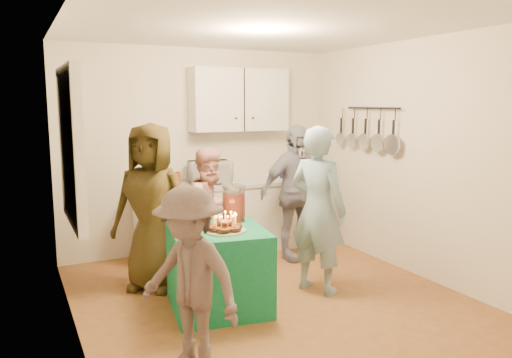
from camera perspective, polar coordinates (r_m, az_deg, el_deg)
name	(u,v)px	position (r m, az deg, el deg)	size (l,w,h in m)	color
floor	(272,299)	(5.04, 1.81, -13.60)	(4.00, 4.00, 0.00)	brown
ceiling	(273,26)	(4.71, 1.97, 17.10)	(4.00, 4.00, 0.00)	white
back_wall	(200,150)	(6.52, -6.44, 3.26)	(3.60, 3.60, 0.00)	silver
left_wall	(70,181)	(4.17, -20.46, -0.26)	(4.00, 4.00, 0.00)	silver
right_wall	(417,159)	(5.77, 17.87, 2.19)	(4.00, 4.00, 0.00)	silver
window_night	(68,147)	(4.45, -20.65, 3.49)	(0.04, 1.00, 1.20)	black
counter	(224,219)	(6.46, -3.72, -4.59)	(2.20, 0.58, 0.86)	white
countertop	(223,184)	(6.37, -3.76, -0.60)	(2.24, 0.62, 0.05)	beige
upper_cabinet	(239,100)	(6.54, -1.91, 9.02)	(1.30, 0.30, 0.80)	white
pot_rack	(371,129)	(6.21, 12.97, 5.60)	(0.12, 1.00, 0.60)	black
microwave	(210,172)	(6.28, -5.27, 0.77)	(0.51, 0.34, 0.28)	white
party_table	(219,269)	(4.72, -4.31, -10.23)	(0.85, 0.85, 0.76)	#117446
donut_cake	(225,222)	(4.52, -3.57, -4.89)	(0.38, 0.38, 0.18)	#381C0C
punch_jar	(234,204)	(4.89, -2.57, -2.88)	(0.22, 0.22, 0.34)	#B51F0E
man_birthday	(318,210)	(5.06, 7.07, -3.51)	(0.62, 0.41, 1.69)	#8AADC8
woman_back_left	(152,207)	(5.21, -11.81, -3.14)	(0.84, 0.55, 1.72)	brown
woman_back_center	(211,212)	(5.57, -5.11, -3.73)	(0.70, 0.54, 1.43)	#D56F6F
woman_back_right	(295,193)	(6.11, 4.46, -1.56)	(0.97, 0.40, 1.65)	black
child_near_left	(190,279)	(3.66, -7.59, -11.22)	(0.86, 0.50, 1.34)	#514240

